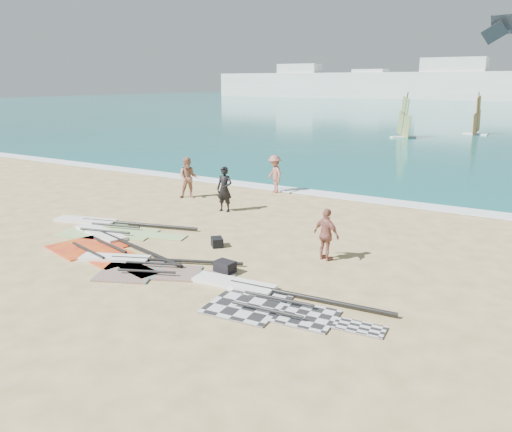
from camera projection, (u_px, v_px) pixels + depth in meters
The scene contains 15 objects.
ground at pixel (167, 280), 13.99m from camera, with size 300.00×300.00×0.00m, color #CFB579.
surf_line at pixel (335, 196), 24.16m from camera, with size 300.00×1.20×0.04m, color white.
far_town at pixel (467, 84), 144.67m from camera, with size 160.00×8.00×12.00m.
rig_grey at pixel (263, 298), 12.69m from camera, with size 5.57×2.26×0.20m.
rig_green at pixel (106, 227), 18.92m from camera, with size 6.10×3.23×0.20m.
rig_orange at pixel (141, 265), 14.95m from camera, with size 5.16×3.20×0.20m.
rig_red at pixel (105, 244), 16.90m from camera, with size 6.11×3.17×0.20m.
gear_bag_near at pixel (225, 267), 14.44m from camera, with size 0.57×0.41×0.36m, color black.
gear_bag_far at pixel (217, 242), 16.78m from camera, with size 0.51×0.36×0.31m, color black.
person_wetsuit at pixel (224, 189), 21.12m from camera, with size 0.70×0.46×1.93m, color black.
beachgoer_left at pixel (188, 178), 23.55m from camera, with size 0.94×0.74×1.94m, color #A47159.
beachgoer_mid at pixel (275, 174), 24.72m from camera, with size 1.21×0.70×1.88m, color #9A5B4F.
beachgoer_back at pixel (326, 235), 15.34m from camera, with size 0.97×0.40×1.65m, color #97594D.
windsurfer_left at pixel (404, 125), 48.49m from camera, with size 2.32×2.34×4.43m.
windsurfer_centre at pixel (477, 122), 51.40m from camera, with size 2.47×2.94×4.40m.
Camera 1 is at (8.86, -9.88, 5.39)m, focal length 35.00 mm.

